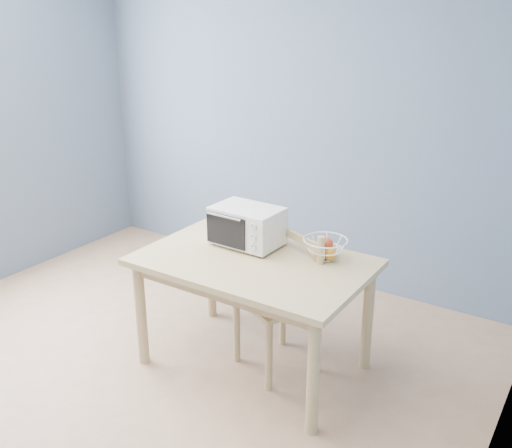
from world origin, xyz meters
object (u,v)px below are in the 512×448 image
Objects in this scene: toaster_oven at (245,225)px; dining_chair at (282,301)px; fruit_basket at (325,248)px; dining_table at (253,274)px.

toaster_oven reaches higher than dining_chair.
dining_chair reaches higher than fruit_basket.
toaster_oven is at bearing -166.66° from dining_chair.
dining_chair is at bearing -147.26° from fruit_basket.
dining_chair is (0.32, -0.06, -0.43)m from toaster_oven.
fruit_basket is at bearing 56.50° from dining_chair.
fruit_basket is 0.44m from dining_chair.
fruit_basket is 0.39× the size of dining_chair.
fruit_basket is at bearing 10.07° from toaster_oven.
toaster_oven is (-0.18, 0.17, 0.24)m from dining_table.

